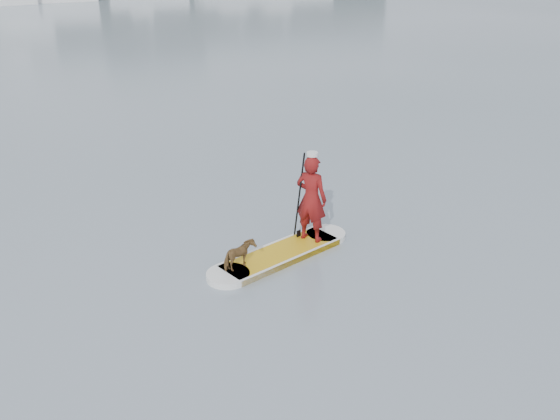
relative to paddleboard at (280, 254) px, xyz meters
name	(u,v)px	position (x,y,z in m)	size (l,w,h in m)	color
ground	(40,227)	(-3.97, 3.49, -0.06)	(140.00, 140.00, 0.00)	slate
paddleboard	(280,254)	(0.00, 0.00, 0.00)	(3.22, 1.42, 0.12)	gold
paddler	(311,199)	(0.78, 0.20, 0.94)	(0.64, 0.42, 1.76)	maroon
white_cap	(312,154)	(0.78, 0.20, 1.86)	(0.22, 0.22, 0.07)	silver
dog	(239,255)	(-0.95, -0.24, 0.33)	(0.29, 0.63, 0.53)	brown
paddle	(299,206)	(0.62, 0.40, 0.74)	(0.11, 0.30, 2.00)	black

